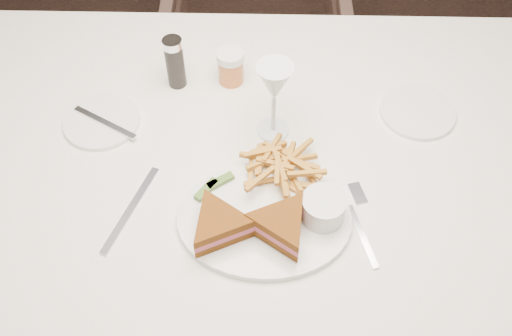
{
  "coord_description": "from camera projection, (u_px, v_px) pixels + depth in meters",
  "views": [
    {
      "loc": [
        -0.18,
        -1.08,
        1.64
      ],
      "look_at": [
        -0.18,
        -0.43,
        0.8
      ],
      "focal_mm": 40.0,
      "sensor_mm": 36.0,
      "label": 1
    }
  ],
  "objects": [
    {
      "name": "chair_far",
      "position": [
        256.0,
        49.0,
        2.0
      ],
      "size": [
        0.61,
        0.57,
        0.62
      ],
      "primitive_type": "imported",
      "rotation": [
        0.0,
        0.0,
        3.13
      ],
      "color": "#4A342D",
      "rests_on": "ground"
    },
    {
      "name": "table_setting",
      "position": [
        262.0,
        170.0,
        1.08
      ],
      "size": [
        0.83,
        0.6,
        0.18
      ],
      "color": "white",
      "rests_on": "table"
    },
    {
      "name": "ground",
      "position": [
        309.0,
        212.0,
        1.96
      ],
      "size": [
        5.0,
        5.0,
        0.0
      ],
      "primitive_type": "plane",
      "color": "black",
      "rests_on": "ground"
    },
    {
      "name": "table",
      "position": [
        256.0,
        256.0,
        1.43
      ],
      "size": [
        1.45,
        0.98,
        0.75
      ],
      "primitive_type": "cube",
      "rotation": [
        0.0,
        0.0,
        -0.02
      ],
      "color": "white",
      "rests_on": "ground"
    }
  ]
}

